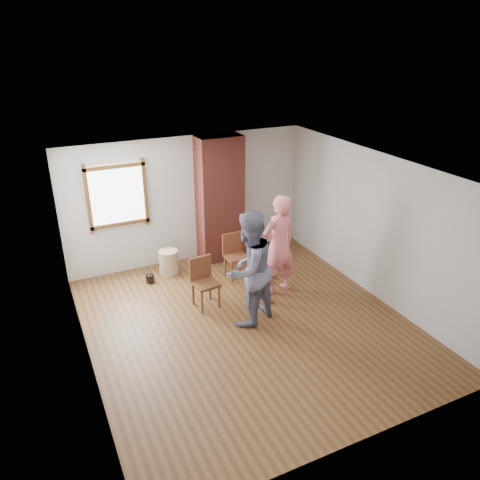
# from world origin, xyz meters

# --- Properties ---
(ground) EXTENTS (5.50, 5.50, 0.00)m
(ground) POSITION_xyz_m (0.00, 0.00, 0.00)
(ground) COLOR brown
(ground) RESTS_ON ground
(room_shell) EXTENTS (5.04, 5.52, 2.62)m
(room_shell) POSITION_xyz_m (-0.06, 0.61, 1.81)
(room_shell) COLOR silver
(room_shell) RESTS_ON ground
(brick_chimney) EXTENTS (0.90, 0.50, 2.60)m
(brick_chimney) POSITION_xyz_m (0.60, 2.50, 1.30)
(brick_chimney) COLOR brown
(brick_chimney) RESTS_ON ground
(stoneware_crock) EXTENTS (0.42, 0.42, 0.49)m
(stoneware_crock) POSITION_xyz_m (-0.62, 2.27, 0.24)
(stoneware_crock) COLOR #BEAF89
(stoneware_crock) RESTS_ON ground
(dark_pot) EXTENTS (0.17, 0.17, 0.17)m
(dark_pot) POSITION_xyz_m (-1.08, 2.05, 0.08)
(dark_pot) COLOR black
(dark_pot) RESTS_ON ground
(dining_chair_left) EXTENTS (0.46, 0.46, 0.89)m
(dining_chair_left) POSITION_xyz_m (-0.41, 0.88, 0.50)
(dining_chair_left) COLOR brown
(dining_chair_left) RESTS_ON ground
(dining_chair_right) EXTENTS (0.41, 0.41, 0.87)m
(dining_chair_right) POSITION_xyz_m (0.52, 1.61, 0.49)
(dining_chair_right) COLOR brown
(dining_chair_right) RESTS_ON ground
(side_table) EXTENTS (0.40, 0.40, 0.60)m
(side_table) POSITION_xyz_m (0.60, 0.49, 0.40)
(side_table) COLOR brown
(side_table) RESTS_ON ground
(cake_plate) EXTENTS (0.18, 0.18, 0.01)m
(cake_plate) POSITION_xyz_m (0.60, 0.49, 0.60)
(cake_plate) COLOR white
(cake_plate) RESTS_ON side_table
(cake_slice) EXTENTS (0.08, 0.07, 0.06)m
(cake_slice) POSITION_xyz_m (0.61, 0.49, 0.64)
(cake_slice) COLOR white
(cake_slice) RESTS_ON cake_plate
(man) EXTENTS (1.16, 1.05, 1.94)m
(man) POSITION_xyz_m (0.06, 0.07, 0.97)
(man) COLOR #16193D
(man) RESTS_ON ground
(person_pink) EXTENTS (0.75, 0.55, 1.88)m
(person_pink) POSITION_xyz_m (0.98, 0.73, 0.94)
(person_pink) COLOR pink
(person_pink) RESTS_ON ground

